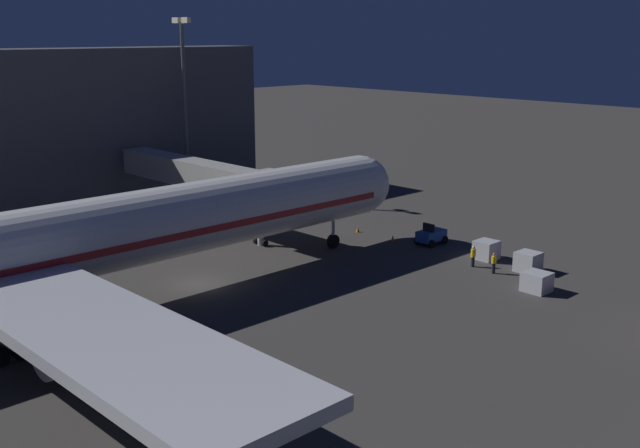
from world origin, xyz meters
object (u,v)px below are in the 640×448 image
Objects in this scene: jet_bridge at (209,177)px; traffic_cone_nose_starboard at (358,229)px; airliner_at_gate at (18,254)px; baggage_tug_spare at (431,236)px; ground_crew_marshaller_fwd at (494,262)px; baggage_container_mid_row at (537,282)px; baggage_container_far_row at (486,250)px; apron_floodlight_mast at (185,98)px; traffic_cone_nose_port at (393,238)px; baggage_container_near_belt at (528,262)px; ground_crew_by_belt_loader at (473,255)px.

traffic_cone_nose_starboard is (-10.50, -9.58, -4.94)m from jet_bridge.
jet_bridge is at bearing -61.78° from airliner_at_gate.
airliner_at_gate is 35.62m from baggage_tug_spare.
ground_crew_marshaller_fwd is 16.31m from traffic_cone_nose_starboard.
airliner_at_gate is at bearing 58.43° from baggage_container_mid_row.
baggage_container_far_row is (-6.13, 0.42, 0.01)m from baggage_tug_spare.
apron_floodlight_mast is 38.67m from baggage_container_far_row.
traffic_cone_nose_port is at bearing -173.20° from apron_floodlight_mast.
apron_floodlight_mast is 36.48× the size of traffic_cone_nose_port.
baggage_tug_spare is 5.00× the size of traffic_cone_nose_port.
baggage_container_near_belt reaches higher than baggage_container_mid_row.
ground_crew_marshaller_fwd is (-39.52, -1.72, -10.57)m from apron_floodlight_mast.
baggage_container_near_belt is (-10.38, 0.90, 0.01)m from baggage_tug_spare.
traffic_cone_nose_starboard is (2.20, -33.24, -4.83)m from airliner_at_gate.
baggage_container_near_belt is (-28.32, -10.41, -4.42)m from jet_bridge.
baggage_container_mid_row is at bearing 166.33° from ground_crew_by_belt_loader.
baggage_container_near_belt is 2.89m from ground_crew_marshaller_fwd.
jet_bridge reaches higher than baggage_tug_spare.
baggage_container_near_belt is 13.46m from traffic_cone_nose_port.
baggage_tug_spare is 7.65m from traffic_cone_nose_starboard.
baggage_container_far_row reaches higher than traffic_cone_nose_port.
ground_crew_by_belt_loader is (-6.62, 3.01, 0.19)m from baggage_tug_spare.
baggage_tug_spare is at bearing -150.41° from traffic_cone_nose_port.
traffic_cone_nose_port is at bearing 3.51° from baggage_container_near_belt.
traffic_cone_nose_starboard is at bearing -5.58° from ground_crew_marshaller_fwd.
jet_bridge reaches higher than traffic_cone_nose_port.
ground_crew_by_belt_loader is at bearing 29.24° from baggage_container_near_belt.
jet_bridge is 18.39m from traffic_cone_nose_port.
jet_bridge is at bearing 18.67° from ground_crew_by_belt_loader.
apron_floodlight_mast is 36.48× the size of traffic_cone_nose_starboard.
airliner_at_gate is at bearing 81.48° from baggage_tug_spare.
apron_floodlight_mast reaches higher than baggage_container_mid_row.
airliner_at_gate reaches higher than baggage_container_near_belt.
airliner_at_gate is at bearing 71.78° from baggage_container_far_row.
ground_crew_marshaller_fwd reaches higher than baggage_container_near_belt.
baggage_container_near_belt is 4.28m from baggage_container_far_row.
ground_crew_marshaller_fwd reaches higher than traffic_cone_nose_starboard.
jet_bridge is at bearing 32.23° from baggage_tug_spare.
baggage_container_near_belt is 1.00× the size of baggage_container_far_row.
traffic_cone_nose_port is at bearing 29.59° from baggage_tug_spare.
baggage_container_mid_row is (-31.32, -6.65, -4.50)m from jet_bridge.
airliner_at_gate reaches higher than ground_crew_marshaller_fwd.
airliner_at_gate is at bearing 86.21° from traffic_cone_nose_port.
apron_floodlight_mast is at bearing 5.73° from baggage_container_near_belt.
apron_floodlight_mast reaches higher than baggage_container_far_row.
baggage_tug_spare is (-30.74, -5.03, -10.72)m from apron_floodlight_mast.
airliner_at_gate is 38.18× the size of ground_crew_by_belt_loader.
jet_bridge is 13.60× the size of baggage_container_far_row.
baggage_tug_spare is (-5.24, -34.96, -4.32)m from airliner_at_gate.
baggage_container_mid_row is at bearing 169.89° from traffic_cone_nose_port.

